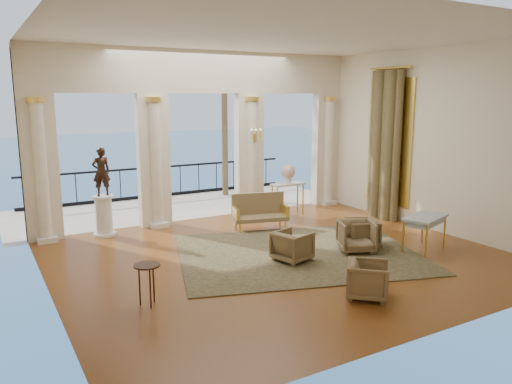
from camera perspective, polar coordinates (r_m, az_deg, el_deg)
floor at (r=10.59m, az=2.77°, el=-7.43°), size 9.00×9.00×0.00m
room_walls at (r=9.15m, az=6.75°, el=8.00°), size 9.00×9.00×9.00m
arcade at (r=13.45m, az=-6.02°, el=7.68°), size 9.00×0.56×4.50m
terrace at (r=15.63m, az=-8.77°, el=-1.70°), size 10.00×3.60×0.10m
balustrade at (r=17.01m, az=-10.77°, el=0.85°), size 9.00×0.06×1.03m
palm_tree at (r=16.81m, az=-3.67°, el=13.50°), size 2.00×2.00×4.50m
sea at (r=69.30m, az=-25.11°, el=2.17°), size 160.00×160.00×0.00m
curtain at (r=13.98m, az=14.45°, el=5.20°), size 0.33×1.40×4.09m
window_frame at (r=14.10m, az=15.01°, el=5.55°), size 0.04×1.60×3.40m
wall_sconce at (r=13.82m, az=-0.11°, el=6.35°), size 0.30×0.11×0.33m
rug at (r=10.82m, az=4.82°, el=-6.99°), size 5.97×5.24×0.02m
armchair_a at (r=8.65m, az=12.67°, el=-9.59°), size 0.90×0.91×0.68m
armchair_b at (r=11.06m, az=11.40°, el=-4.82°), size 0.94×0.92×0.75m
armchair_c at (r=11.45m, az=12.04°, el=-4.44°), size 0.86×0.88×0.69m
armchair_d at (r=10.27m, az=4.18°, el=-6.03°), size 0.78×0.81×0.69m
settee at (r=12.64m, az=0.40°, el=-2.26°), size 1.47×0.92×0.91m
game_table at (r=11.47m, az=18.78°, el=-3.02°), size 1.25×0.94×0.76m
pedestal at (r=12.57m, az=-16.99°, el=-2.70°), size 0.54×0.54×0.99m
statue at (r=12.37m, az=-17.27°, el=2.23°), size 0.44×0.30×1.16m
console_table at (r=14.05m, az=3.65°, el=0.37°), size 0.99×0.42×0.92m
urn at (r=13.97m, az=3.68°, el=2.24°), size 0.40×0.40×0.53m
side_table at (r=8.26m, az=-12.33°, el=-8.73°), size 0.42×0.42×0.69m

